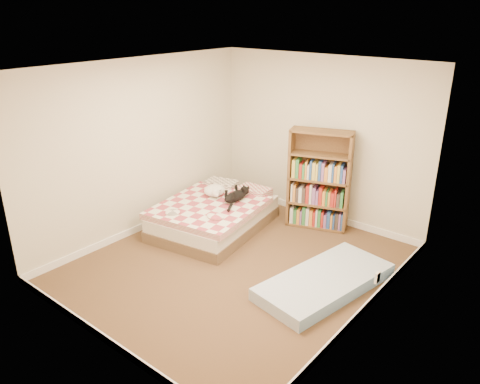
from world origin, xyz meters
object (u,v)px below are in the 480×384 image
Objects in this scene: bed at (216,214)px; bookshelf at (319,192)px; black_cat at (237,196)px; white_dog at (214,191)px; floor_mattress at (325,282)px.

bed is 1.58m from bookshelf.
bed is at bearing -140.01° from black_cat.
floor_mattress is at bearing -20.72° from white_dog.
bookshelf is 0.86× the size of floor_mattress.
bookshelf is at bearing 37.05° from black_cat.
bed reaches higher than floor_mattress.
bed is 1.15× the size of floor_mattress.
bookshelf reaches higher than black_cat.
white_dog is (-0.38, -0.08, 0.01)m from black_cat.
white_dog is at bearing -172.85° from black_cat.
floor_mattress is at bearing -22.77° from black_cat.
bookshelf is at bearing 133.93° from floor_mattress.
black_cat is (-1.86, 0.61, 0.43)m from floor_mattress.
bookshelf reaches higher than bed.
bed is at bearing -51.82° from white_dog.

